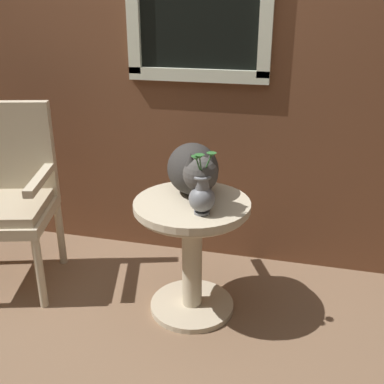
% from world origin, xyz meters
% --- Properties ---
extents(ground_plane, '(6.00, 6.00, 0.00)m').
position_xyz_m(ground_plane, '(0.00, 0.00, 0.00)').
color(ground_plane, '#7F6047').
extents(back_wall, '(4.00, 0.07, 2.60)m').
position_xyz_m(back_wall, '(0.00, 0.88, 1.31)').
color(back_wall, brown).
rests_on(back_wall, ground_plane).
extents(wicker_side_table, '(0.56, 0.56, 0.61)m').
position_xyz_m(wicker_side_table, '(0.20, 0.27, 0.42)').
color(wicker_side_table, beige).
rests_on(wicker_side_table, ground_plane).
extents(wicker_chair, '(0.60, 0.60, 1.00)m').
position_xyz_m(wicker_chair, '(-0.86, 0.32, 0.54)').
color(wicker_chair, beige).
rests_on(wicker_chair, ground_plane).
extents(cat, '(0.35, 0.59, 0.27)m').
position_xyz_m(cat, '(0.18, 0.36, 0.74)').
color(cat, '#33302D').
rests_on(cat, wicker_side_table).
extents(pewter_vase_with_ivy, '(0.12, 0.12, 0.29)m').
position_xyz_m(pewter_vase_with_ivy, '(0.27, 0.16, 0.71)').
color(pewter_vase_with_ivy, slate).
rests_on(pewter_vase_with_ivy, wicker_side_table).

